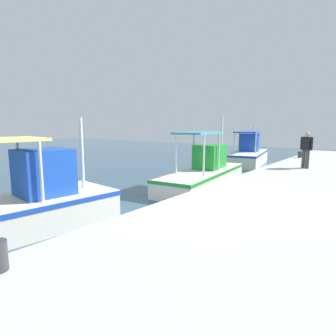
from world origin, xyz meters
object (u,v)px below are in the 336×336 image
(fishing_boat_second, at_px, (27,204))
(fishing_boat_fourth, at_px, (248,154))
(fishing_boat_third, at_px, (204,173))
(mooring_bollard_third, at_px, (300,155))
(fisherman_standing, at_px, (306,148))

(fishing_boat_second, bearing_deg, fishing_boat_fourth, 0.85)
(fishing_boat_third, relative_size, mooring_bollard_third, 16.64)
(fishing_boat_third, relative_size, fishing_boat_fourth, 1.06)
(fishing_boat_fourth, relative_size, fisherman_standing, 3.60)
(fishing_boat_fourth, bearing_deg, fishing_boat_second, -179.15)
(fishing_boat_third, xyz_separation_m, fisherman_standing, (3.07, -3.56, 1.11))
(fishing_boat_fourth, xyz_separation_m, mooring_bollard_third, (-0.78, -3.60, 0.28))
(fishing_boat_third, bearing_deg, mooring_bollard_third, -17.29)
(fishing_boat_third, distance_m, mooring_bollard_third, 7.89)
(fishing_boat_fourth, distance_m, fisherman_standing, 7.19)
(fisherman_standing, bearing_deg, fishing_boat_second, 156.57)
(fisherman_standing, xyz_separation_m, mooring_bollard_third, (4.45, 1.22, -0.74))
(mooring_bollard_third, bearing_deg, fishing_boat_third, 162.71)
(fishing_boat_second, height_order, mooring_bollard_third, fishing_boat_second)
(mooring_bollard_third, bearing_deg, fishing_boat_second, 167.39)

